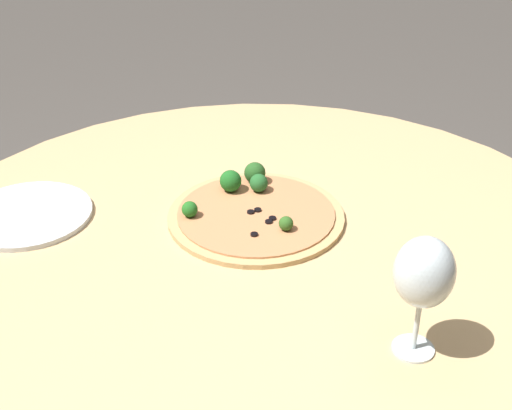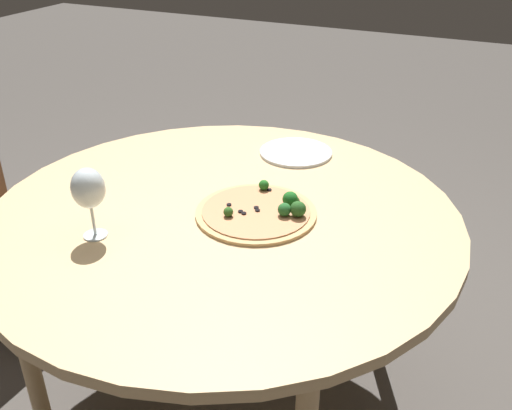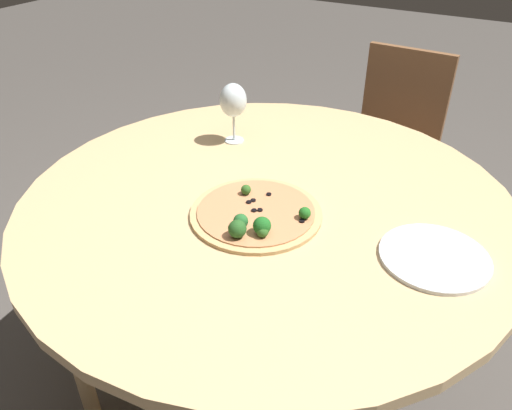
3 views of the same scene
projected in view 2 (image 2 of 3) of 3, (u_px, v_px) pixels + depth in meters
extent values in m
plane|color=#4C4742|center=(229.00, 401.00, 1.98)|extent=(12.00, 12.00, 0.00)
cylinder|color=tan|center=(223.00, 216.00, 1.62)|extent=(1.34, 1.34, 0.03)
cylinder|color=tan|center=(31.00, 366.00, 1.63)|extent=(0.05, 0.05, 0.73)
cylinder|color=tan|center=(182.00, 229.00, 2.28)|extent=(0.05, 0.05, 0.73)
cylinder|color=tan|center=(387.00, 281.00, 1.98)|extent=(0.05, 0.05, 0.73)
cube|color=brown|center=(2.00, 233.00, 2.19)|extent=(0.42, 0.42, 0.04)
cylinder|color=brown|center=(10.00, 315.00, 2.09)|extent=(0.04, 0.04, 0.38)
cylinder|color=brown|center=(76.00, 267.00, 2.35)|extent=(0.04, 0.04, 0.38)
cylinder|color=brown|center=(17.00, 246.00, 2.49)|extent=(0.04, 0.04, 0.38)
cylinder|color=tan|center=(256.00, 213.00, 1.59)|extent=(0.34, 0.34, 0.01)
cylinder|color=tan|center=(256.00, 211.00, 1.59)|extent=(0.30, 0.30, 0.00)
sphere|color=#2F5C20|center=(228.00, 212.00, 1.55)|extent=(0.03, 0.03, 0.03)
sphere|color=#216620|center=(264.00, 185.00, 1.69)|extent=(0.03, 0.03, 0.03)
sphere|color=#24602A|center=(284.00, 210.00, 1.55)|extent=(0.04, 0.04, 0.04)
sphere|color=#336726|center=(295.00, 201.00, 1.60)|extent=(0.03, 0.03, 0.03)
sphere|color=#1C6120|center=(290.00, 199.00, 1.60)|extent=(0.04, 0.04, 0.04)
sphere|color=#265521|center=(298.00, 209.00, 1.55)|extent=(0.04, 0.04, 0.04)
cylinder|color=black|center=(241.00, 211.00, 1.58)|extent=(0.01, 0.01, 0.00)
cylinder|color=black|center=(257.00, 210.00, 1.58)|extent=(0.01, 0.01, 0.00)
cylinder|color=black|center=(269.00, 190.00, 1.69)|extent=(0.01, 0.01, 0.00)
cylinder|color=black|center=(229.00, 205.00, 1.61)|extent=(0.01, 0.01, 0.00)
cylinder|color=black|center=(256.00, 208.00, 1.59)|extent=(0.01, 0.01, 0.00)
cylinder|color=black|center=(244.00, 213.00, 1.57)|extent=(0.01, 0.01, 0.00)
cylinder|color=silver|center=(96.00, 235.00, 1.49)|extent=(0.06, 0.06, 0.00)
cylinder|color=silver|center=(93.00, 221.00, 1.47)|extent=(0.01, 0.01, 0.08)
ellipsoid|color=silver|center=(88.00, 188.00, 1.43)|extent=(0.09, 0.09, 0.11)
cylinder|color=silver|center=(296.00, 152.00, 1.96)|extent=(0.25, 0.25, 0.01)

